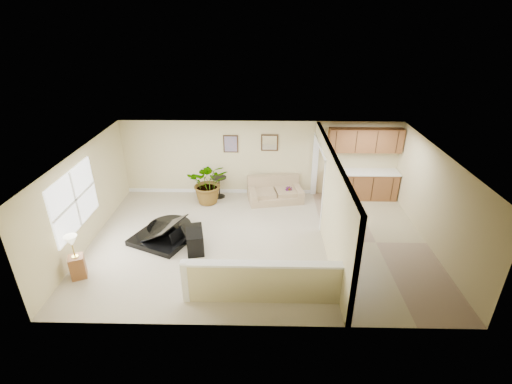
{
  "coord_description": "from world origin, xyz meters",
  "views": [
    {
      "loc": [
        0.11,
        -8.41,
        5.55
      ],
      "look_at": [
        -0.08,
        0.4,
        1.28
      ],
      "focal_mm": 26.0,
      "sensor_mm": 36.0,
      "label": 1
    }
  ],
  "objects_px": {
    "piano": "(160,220)",
    "palm_plant": "(209,183)",
    "accent_table": "(219,184)",
    "lamp_stand": "(76,260)",
    "small_plant": "(288,195)",
    "loveseat": "(275,189)",
    "piano_bench": "(195,240)"
  },
  "relations": [
    {
      "from": "small_plant",
      "to": "lamp_stand",
      "type": "height_order",
      "value": "lamp_stand"
    },
    {
      "from": "loveseat",
      "to": "lamp_stand",
      "type": "height_order",
      "value": "lamp_stand"
    },
    {
      "from": "small_plant",
      "to": "lamp_stand",
      "type": "relative_size",
      "value": 0.43
    },
    {
      "from": "piano",
      "to": "accent_table",
      "type": "xyz_separation_m",
      "value": [
        1.31,
        2.54,
        -0.11
      ]
    },
    {
      "from": "loveseat",
      "to": "palm_plant",
      "type": "height_order",
      "value": "palm_plant"
    },
    {
      "from": "piano",
      "to": "palm_plant",
      "type": "relative_size",
      "value": 1.46
    },
    {
      "from": "piano",
      "to": "loveseat",
      "type": "height_order",
      "value": "piano"
    },
    {
      "from": "piano_bench",
      "to": "lamp_stand",
      "type": "distance_m",
      "value": 2.78
    },
    {
      "from": "palm_plant",
      "to": "lamp_stand",
      "type": "relative_size",
      "value": 1.27
    },
    {
      "from": "loveseat",
      "to": "lamp_stand",
      "type": "bearing_deg",
      "value": -148.86
    },
    {
      "from": "piano",
      "to": "loveseat",
      "type": "xyz_separation_m",
      "value": [
        3.15,
        2.39,
        -0.19
      ]
    },
    {
      "from": "loveseat",
      "to": "accent_table",
      "type": "height_order",
      "value": "loveseat"
    },
    {
      "from": "accent_table",
      "to": "palm_plant",
      "type": "distance_m",
      "value": 0.53
    },
    {
      "from": "piano",
      "to": "small_plant",
      "type": "relative_size",
      "value": 4.26
    },
    {
      "from": "piano_bench",
      "to": "small_plant",
      "type": "xyz_separation_m",
      "value": [
        2.57,
        2.81,
        -0.07
      ]
    },
    {
      "from": "piano",
      "to": "piano_bench",
      "type": "relative_size",
      "value": 2.47
    },
    {
      "from": "accent_table",
      "to": "palm_plant",
      "type": "height_order",
      "value": "palm_plant"
    },
    {
      "from": "piano",
      "to": "small_plant",
      "type": "bearing_deg",
      "value": 56.63
    },
    {
      "from": "piano_bench",
      "to": "lamp_stand",
      "type": "xyz_separation_m",
      "value": [
        -2.51,
        -1.19,
        0.19
      ]
    },
    {
      "from": "piano",
      "to": "palm_plant",
      "type": "distance_m",
      "value": 2.39
    },
    {
      "from": "accent_table",
      "to": "lamp_stand",
      "type": "relative_size",
      "value": 0.65
    },
    {
      "from": "piano_bench",
      "to": "accent_table",
      "type": "distance_m",
      "value": 3.06
    },
    {
      "from": "palm_plant",
      "to": "loveseat",
      "type": "bearing_deg",
      "value": 6.46
    },
    {
      "from": "loveseat",
      "to": "accent_table",
      "type": "bearing_deg",
      "value": 165.28
    },
    {
      "from": "accent_table",
      "to": "palm_plant",
      "type": "relative_size",
      "value": 0.51
    },
    {
      "from": "piano_bench",
      "to": "palm_plant",
      "type": "relative_size",
      "value": 0.59
    },
    {
      "from": "piano_bench",
      "to": "small_plant",
      "type": "bearing_deg",
      "value": 47.53
    },
    {
      "from": "loveseat",
      "to": "accent_table",
      "type": "xyz_separation_m",
      "value": [
        -1.84,
        0.15,
        0.09
      ]
    },
    {
      "from": "loveseat",
      "to": "accent_table",
      "type": "distance_m",
      "value": 1.85
    },
    {
      "from": "loveseat",
      "to": "palm_plant",
      "type": "relative_size",
      "value": 1.34
    },
    {
      "from": "piano",
      "to": "small_plant",
      "type": "xyz_separation_m",
      "value": [
        3.59,
        2.31,
        -0.36
      ]
    },
    {
      "from": "piano_bench",
      "to": "palm_plant",
      "type": "height_order",
      "value": "palm_plant"
    }
  ]
}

